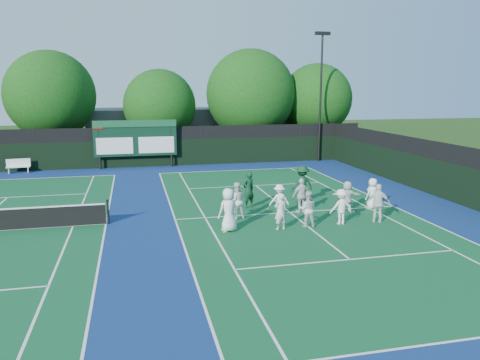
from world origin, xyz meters
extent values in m
plane|color=#1C3B10|center=(0.00, 0.00, 0.00)|extent=(120.00, 120.00, 0.00)
cube|color=navy|center=(-6.00, 1.00, 0.00)|extent=(34.00, 32.00, 0.01)
cube|color=#104E28|center=(0.00, 1.00, 0.01)|extent=(10.97, 23.77, 0.00)
cube|color=white|center=(0.00, -10.88, 0.01)|extent=(10.97, 0.08, 0.00)
cube|color=white|center=(0.00, 12.88, 0.01)|extent=(10.97, 0.08, 0.00)
cube|color=white|center=(-5.49, 1.00, 0.01)|extent=(0.08, 23.77, 0.00)
cube|color=white|center=(5.49, 1.00, 0.01)|extent=(0.08, 23.77, 0.00)
cube|color=white|center=(-4.12, 1.00, 0.01)|extent=(0.08, 23.77, 0.00)
cube|color=white|center=(4.12, 1.00, 0.01)|extent=(0.08, 23.77, 0.00)
cube|color=white|center=(0.00, -5.40, 0.01)|extent=(8.23, 0.08, 0.00)
cube|color=white|center=(0.00, 7.40, 0.01)|extent=(8.23, 0.08, 0.00)
cube|color=white|center=(0.00, 1.00, 0.01)|extent=(0.08, 12.80, 0.00)
cube|color=white|center=(-14.00, 12.88, 0.01)|extent=(10.97, 0.08, 0.00)
cube|color=white|center=(-8.52, 1.00, 0.01)|extent=(0.08, 23.77, 0.00)
cube|color=white|center=(-9.88, 1.00, 0.01)|extent=(0.08, 23.77, 0.00)
cube|color=white|center=(-14.00, 7.40, 0.01)|extent=(8.23, 0.08, 0.00)
cube|color=black|center=(-6.00, 16.00, 1.00)|extent=(34.00, 0.08, 2.00)
cube|color=black|center=(-6.00, 16.00, 2.50)|extent=(34.00, 0.05, 1.00)
cube|color=black|center=(9.00, 1.00, 1.00)|extent=(0.08, 32.00, 2.00)
cube|color=black|center=(9.00, 1.00, 2.50)|extent=(0.05, 32.00, 1.00)
cylinder|color=black|center=(-9.60, 15.60, 1.75)|extent=(0.16, 0.16, 3.50)
cylinder|color=black|center=(-4.40, 15.60, 1.75)|extent=(0.16, 0.16, 3.50)
cube|color=black|center=(-7.00, 15.60, 2.20)|extent=(6.00, 0.15, 2.60)
cube|color=#154C2A|center=(-7.00, 15.50, 3.30)|extent=(6.00, 0.05, 0.50)
cube|color=white|center=(-8.50, 15.50, 1.70)|extent=(2.60, 0.04, 1.20)
cube|color=white|center=(-5.50, 15.50, 1.70)|extent=(2.60, 0.04, 1.20)
cube|color=maroon|center=(-9.60, 15.50, 3.20)|extent=(0.70, 0.04, 0.50)
cube|color=#5B5B60|center=(-2.00, 24.00, 2.00)|extent=(18.00, 6.00, 4.00)
cylinder|color=black|center=(7.50, 15.70, 5.00)|extent=(0.16, 0.16, 10.00)
cube|color=black|center=(7.50, 15.70, 10.00)|extent=(1.20, 0.30, 0.25)
cylinder|color=black|center=(-8.40, 1.00, 0.55)|extent=(0.10, 0.10, 1.10)
cube|color=white|center=(-15.10, 15.30, 0.44)|extent=(1.60, 0.62, 0.06)
cube|color=white|center=(-15.10, 15.46, 0.73)|extent=(1.55, 0.27, 0.52)
cube|color=white|center=(-15.73, 15.30, 0.21)|extent=(0.11, 0.37, 0.42)
cube|color=white|center=(-14.48, 15.30, 0.21)|extent=(0.11, 0.37, 0.42)
cylinder|color=black|center=(-13.26, 19.50, 1.37)|extent=(0.44, 0.44, 2.73)
sphere|color=#0E3D0D|center=(-13.26, 19.50, 5.30)|extent=(6.84, 6.84, 6.84)
sphere|color=#0E3D0D|center=(-12.66, 19.80, 4.61)|extent=(4.79, 4.79, 4.79)
cylinder|color=black|center=(-4.93, 19.50, 1.11)|extent=(0.44, 0.44, 2.23)
sphere|color=#0E3D0D|center=(-4.93, 19.50, 4.43)|extent=(5.88, 5.88, 5.88)
sphere|color=#0E3D0D|center=(-4.33, 19.80, 3.85)|extent=(4.12, 4.12, 4.12)
cylinder|color=black|center=(2.73, 19.50, 1.24)|extent=(0.44, 0.44, 2.48)
sphere|color=#0E3D0D|center=(2.73, 19.50, 5.32)|extent=(7.56, 7.56, 7.56)
sphere|color=#0E3D0D|center=(3.33, 19.80, 4.56)|extent=(5.29, 5.29, 5.29)
cylinder|color=black|center=(8.71, 19.50, 1.29)|extent=(0.44, 0.44, 2.57)
sphere|color=#0E3D0D|center=(8.71, 19.50, 4.88)|extent=(6.17, 6.17, 6.17)
sphere|color=#0E3D0D|center=(9.31, 19.80, 4.27)|extent=(4.32, 4.32, 4.32)
sphere|color=yellow|center=(-3.69, -1.44, 0.03)|extent=(0.07, 0.07, 0.07)
sphere|color=yellow|center=(-0.05, 1.50, 0.03)|extent=(0.07, 0.07, 0.07)
sphere|color=yellow|center=(-4.15, 2.81, 0.03)|extent=(0.07, 0.07, 0.07)
sphere|color=yellow|center=(-0.86, 1.88, 0.03)|extent=(0.07, 0.07, 0.07)
imported|color=white|center=(-3.46, -1.20, 0.92)|extent=(1.04, 0.84, 1.83)
imported|color=silver|center=(-1.28, -1.48, 0.79)|extent=(0.64, 0.49, 1.57)
imported|color=silver|center=(-0.02, -1.33, 0.79)|extent=(0.91, 0.81, 1.57)
imported|color=white|center=(1.54, -1.29, 0.78)|extent=(1.05, 0.64, 1.57)
imported|color=white|center=(3.26, -1.42, 0.87)|extent=(1.11, 0.81, 1.74)
imported|color=silver|center=(-2.75, 0.53, 0.86)|extent=(0.93, 0.79, 1.71)
imported|color=white|center=(-0.66, 0.66, 0.74)|extent=(0.97, 0.58, 1.48)
imported|color=silver|center=(0.53, 0.89, 0.84)|extent=(1.05, 0.60, 1.68)
imported|color=white|center=(2.75, 0.62, 0.75)|extent=(1.46, 0.80, 1.50)
imported|color=white|center=(4.18, 0.78, 0.77)|extent=(0.87, 0.71, 1.54)
imported|color=#0E351E|center=(-1.72, 2.32, 0.92)|extent=(0.79, 0.68, 1.83)
imported|color=#0F391F|center=(1.22, 2.72, 0.98)|extent=(1.39, 0.97, 1.96)
camera|label=1|loc=(-7.20, -19.59, 5.92)|focal=35.00mm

